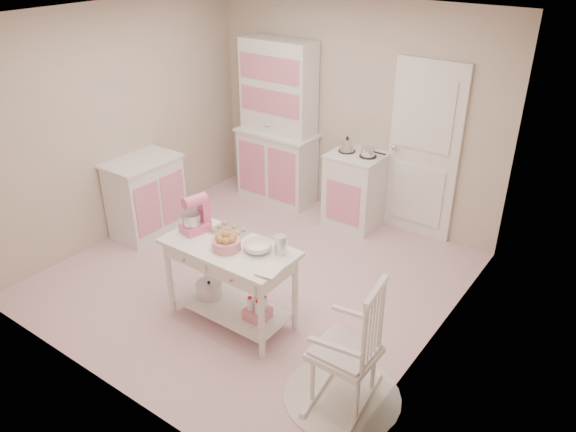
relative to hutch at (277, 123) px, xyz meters
The scene contains 14 objects.
room_shell 2.01m from the hutch, 60.31° to the right, with size 3.84×3.84×2.62m.
door 1.91m from the hutch, ahead, with size 0.82×0.05×2.04m, color white.
hutch is the anchor object (origin of this frame).
stove 1.33m from the hutch, ahead, with size 0.62×0.57×0.92m, color white.
base_cabinet 1.87m from the hutch, 112.57° to the right, with size 0.54×0.84×0.92m, color white.
lace_rug 3.78m from the hutch, 45.21° to the right, with size 0.92×0.92×0.01m, color white.
rocking_chair 3.67m from the hutch, 45.21° to the right, with size 0.48×0.72×1.10m, color white.
work_table 2.73m from the hutch, 62.23° to the right, with size 1.20×0.60×0.80m, color white.
stand_mixer 2.47m from the hutch, 70.68° to the right, with size 0.20×0.28×0.34m, color pink.
cookie_tray 2.44m from the hutch, 63.39° to the right, with size 0.34×0.24×0.02m, color silver.
bread_basket 2.71m from the hutch, 62.35° to the right, with size 0.25×0.25×0.09m, color pink.
mixing_bowl 2.72m from the hutch, 56.59° to the right, with size 0.25×0.25×0.08m, color white.
metal_pitcher 2.76m from the hutch, 52.55° to the right, with size 0.10×0.10×0.17m, color silver.
recipe_book 3.00m from the hutch, 55.66° to the right, with size 0.17×0.23×0.02m, color white.
Camera 1 is at (3.16, -3.79, 3.29)m, focal length 35.00 mm.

